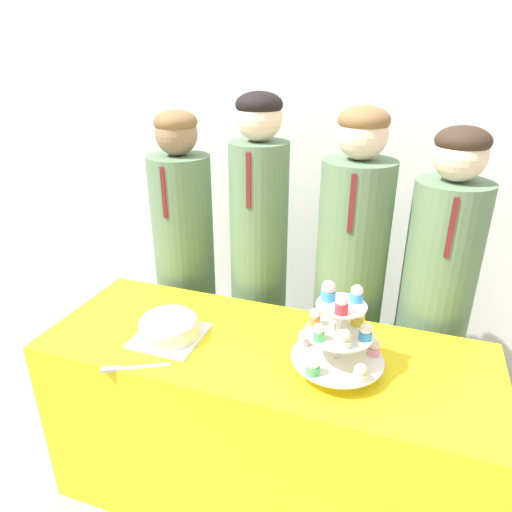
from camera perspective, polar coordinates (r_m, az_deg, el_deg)
wall_back at (r=2.39m, az=9.29°, el=15.63°), size 9.00×0.06×2.70m
table at (r=1.88m, az=0.81°, el=-20.35°), size 1.60×0.58×0.73m
round_cake at (r=1.70m, az=-10.89°, el=-8.55°), size 0.24×0.24×0.10m
cake_knife at (r=1.60m, az=-16.26°, el=-13.35°), size 0.21×0.12×0.01m
cupcake_stand at (r=1.48m, az=10.33°, el=-9.49°), size 0.30×0.30×0.31m
student_0 at (r=2.24m, az=-8.75°, el=-2.29°), size 0.28×0.29×1.47m
student_1 at (r=2.08m, az=0.34°, el=-2.43°), size 0.25×0.26×1.55m
student_2 at (r=2.01m, az=11.39°, el=-4.98°), size 0.29×0.29×1.51m
student_3 at (r=2.02m, az=21.10°, el=-6.92°), size 0.28×0.29×1.46m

